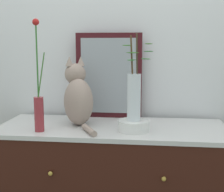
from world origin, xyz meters
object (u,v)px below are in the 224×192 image
at_px(mirror_leaning, 109,76).
at_px(bowl_porcelain, 134,126).
at_px(vase_glass_clear, 134,94).
at_px(vase_slim_green, 39,105).
at_px(cat_sitting, 78,97).

relative_size(mirror_leaning, bowl_porcelain, 3.16).
distance_m(mirror_leaning, bowl_porcelain, 0.45).
height_order(bowl_porcelain, vase_glass_clear, vase_glass_clear).
bearing_deg(vase_slim_green, cat_sitting, 44.79).
relative_size(cat_sitting, vase_slim_green, 0.67).
height_order(cat_sitting, vase_glass_clear, vase_glass_clear).
height_order(cat_sitting, bowl_porcelain, cat_sitting).
height_order(vase_slim_green, vase_glass_clear, vase_slim_green).
height_order(mirror_leaning, vase_slim_green, vase_slim_green).
bearing_deg(bowl_porcelain, mirror_leaning, 118.80).
xyz_separation_m(vase_slim_green, bowl_porcelain, (0.52, 0.07, -0.12)).
xyz_separation_m(cat_sitting, bowl_porcelain, (0.34, -0.11, -0.14)).
bearing_deg(cat_sitting, bowl_porcelain, -18.16).
bearing_deg(vase_slim_green, bowl_porcelain, 7.43).
height_order(cat_sitting, vase_slim_green, vase_slim_green).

